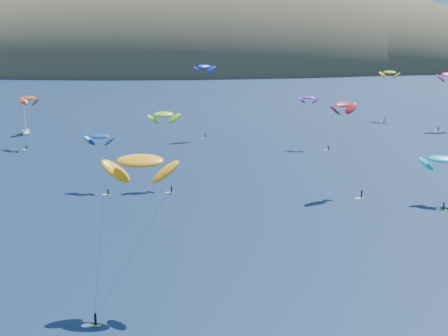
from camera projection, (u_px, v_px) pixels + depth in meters
name	position (u px, v px, depth m)	size (l,w,h in m)	color
island	(215.00, 77.00, 618.63)	(730.00, 300.00, 210.00)	#3D3526
sailboat	(26.00, 131.00, 237.64)	(10.43, 9.04, 12.54)	silver
kitesurfer_1	(29.00, 98.00, 209.78)	(8.83, 10.95, 19.00)	#8CCD16
kitesurfer_2	(140.00, 161.00, 91.94)	(13.24, 13.31, 24.35)	#8CCD16
kitesurfer_3	(164.00, 114.00, 159.16)	(8.34, 10.98, 20.73)	#8CCD16
kitesurfer_4	(204.00, 66.00, 226.03)	(8.75, 6.59, 28.22)	#8CCD16
kitesurfer_5	(442.00, 159.00, 144.69)	(10.28, 10.43, 13.03)	#8CCD16
kitesurfer_6	(309.00, 98.00, 209.22)	(9.65, 9.71, 18.62)	#8CCD16
kitesurfer_9	(343.00, 105.00, 151.77)	(9.00, 11.04, 24.20)	#8CCD16
kitesurfer_10	(100.00, 136.00, 156.82)	(8.30, 10.36, 15.58)	#8CCD16
kitesurfer_11	(390.00, 72.00, 269.89)	(9.84, 13.28, 22.95)	#8CCD16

